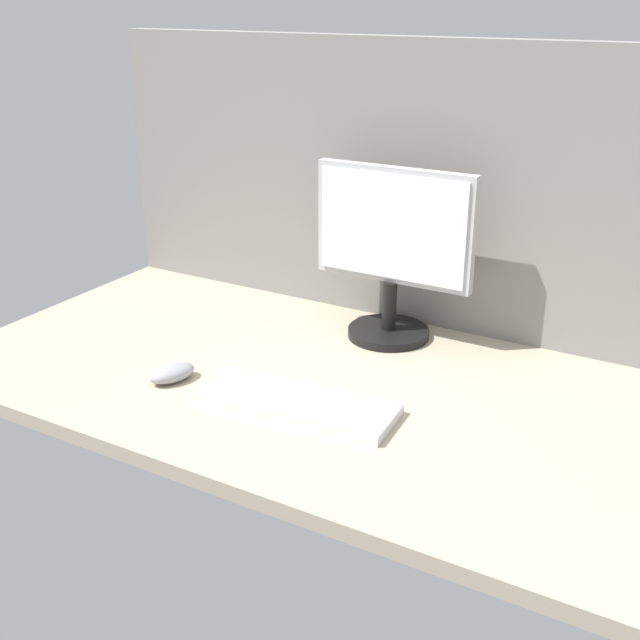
# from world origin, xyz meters

# --- Properties ---
(ground_plane) EXTENTS (1.80, 0.80, 0.03)m
(ground_plane) POSITION_xyz_m (0.00, 0.00, -0.01)
(ground_plane) COLOR tan
(cubicle_wall_back) EXTENTS (1.80, 0.05, 0.62)m
(cubicle_wall_back) POSITION_xyz_m (0.00, 0.38, 0.31)
(cubicle_wall_back) COLOR gray
(cubicle_wall_back) RESTS_ON ground_plane
(monitor) EXTENTS (0.36, 0.18, 0.38)m
(monitor) POSITION_xyz_m (-0.11, 0.25, 0.20)
(monitor) COLOR black
(monitor) RESTS_ON ground_plane
(keyboard) EXTENTS (0.38, 0.16, 0.02)m
(keyboard) POSITION_xyz_m (-0.12, -0.14, 0.01)
(keyboard) COLOR silver
(keyboard) RESTS_ON ground_plane
(mouse) EXTENTS (0.09, 0.11, 0.03)m
(mouse) POSITION_xyz_m (-0.39, -0.16, 0.02)
(mouse) COLOR #99999E
(mouse) RESTS_ON ground_plane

